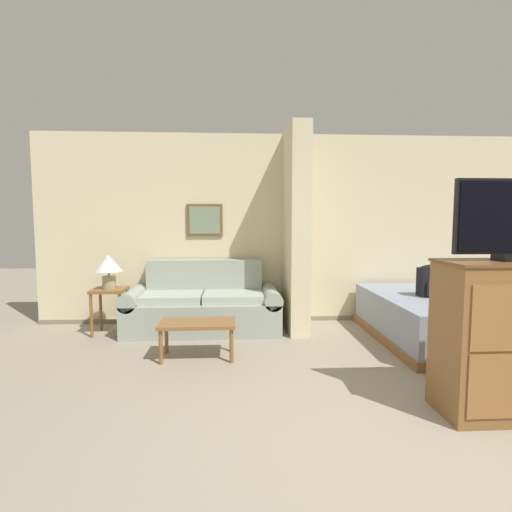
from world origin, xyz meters
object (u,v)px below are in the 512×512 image
at_px(table_lamp, 109,266).
at_px(backpack, 433,280).
at_px(tv_dresser, 509,338).
at_px(couch, 204,306).
at_px(bed, 443,317).
at_px(coffee_table, 198,326).

xyz_separation_m(table_lamp, backpack, (3.88, -0.55, -0.13)).
bearing_deg(table_lamp, tv_dresser, -32.94).
relative_size(couch, tv_dresser, 1.74).
bearing_deg(backpack, bed, 12.99).
xyz_separation_m(couch, backpack, (2.72, -0.64, 0.41)).
bearing_deg(couch, backpack, -13.26).
distance_m(coffee_table, tv_dresser, 2.74).
xyz_separation_m(couch, tv_dresser, (2.39, -2.40, 0.25)).
bearing_deg(coffee_table, couch, 90.90).
height_order(tv_dresser, backpack, tv_dresser).
distance_m(coffee_table, backpack, 2.76).
relative_size(coffee_table, table_lamp, 1.81).
relative_size(table_lamp, backpack, 1.15).
relative_size(couch, table_lamp, 4.59).
distance_m(coffee_table, bed, 2.89).
xyz_separation_m(tv_dresser, bed, (0.48, 1.79, -0.29)).
bearing_deg(tv_dresser, couch, 134.95).
distance_m(couch, backpack, 2.83).
height_order(couch, backpack, backpack).
height_order(tv_dresser, bed, tv_dresser).
distance_m(table_lamp, tv_dresser, 4.25).
bearing_deg(coffee_table, backpack, 8.76).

